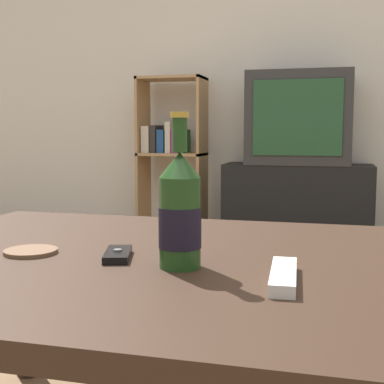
% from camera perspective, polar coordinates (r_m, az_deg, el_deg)
% --- Properties ---
extents(back_wall, '(8.00, 0.05, 2.60)m').
position_cam_1_polar(back_wall, '(4.05, 9.76, 14.58)').
color(back_wall, silver).
rests_on(back_wall, ground_plane).
extents(coffee_table, '(1.13, 0.90, 0.48)m').
position_cam_1_polar(coffee_table, '(1.07, -5.33, -9.90)').
color(coffee_table, '#332116').
rests_on(coffee_table, ground_plane).
extents(tv_stand, '(1.00, 0.38, 0.50)m').
position_cam_1_polar(tv_stand, '(3.76, 11.16, -0.87)').
color(tv_stand, black).
rests_on(tv_stand, ground_plane).
extents(television, '(0.69, 0.41, 0.62)m').
position_cam_1_polar(television, '(3.73, 11.34, 7.71)').
color(television, '#2D2D2D').
rests_on(television, tv_stand).
extents(bookshelf, '(0.48, 0.30, 1.11)m').
position_cam_1_polar(bookshelf, '(3.95, -2.37, 4.57)').
color(bookshelf, tan).
rests_on(bookshelf, ground_plane).
extents(beer_bottle, '(0.08, 0.08, 0.27)m').
position_cam_1_polar(beer_bottle, '(0.94, -1.30, -2.19)').
color(beer_bottle, '#1E4219').
rests_on(beer_bottle, coffee_table).
extents(cell_phone, '(0.08, 0.12, 0.02)m').
position_cam_1_polar(cell_phone, '(1.03, -7.92, -6.61)').
color(cell_phone, black).
rests_on(cell_phone, coffee_table).
extents(remote_control, '(0.05, 0.18, 0.02)m').
position_cam_1_polar(remote_control, '(0.87, 9.73, -8.82)').
color(remote_control, white).
rests_on(remote_control, coffee_table).
extents(coaster, '(0.10, 0.10, 0.01)m').
position_cam_1_polar(coaster, '(1.11, -16.81, -6.09)').
color(coaster, brown).
rests_on(coaster, coffee_table).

